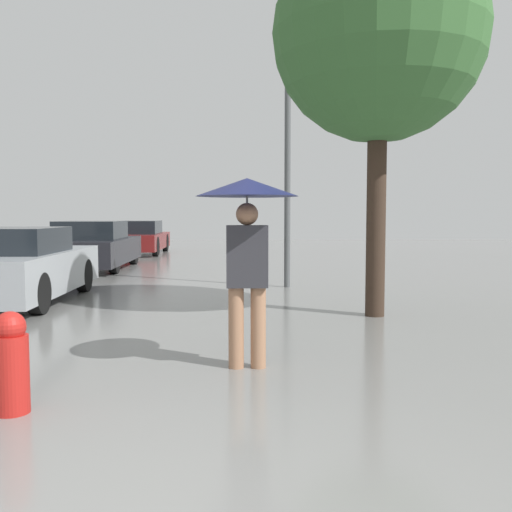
% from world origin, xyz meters
% --- Properties ---
extents(pedestrian, '(0.95, 0.95, 1.76)m').
position_xyz_m(pedestrian, '(0.49, 3.05, 1.37)').
color(pedestrian, '#9E7051').
rests_on(pedestrian, ground_plane).
extents(parked_car_second, '(1.78, 3.96, 1.22)m').
position_xyz_m(parked_car_second, '(-3.23, 7.20, 0.58)').
color(parked_car_second, '#9EA3A8').
rests_on(parked_car_second, ground_plane).
extents(parked_car_third, '(1.80, 4.24, 1.26)m').
position_xyz_m(parked_car_third, '(-3.36, 12.96, 0.59)').
color(parked_car_third, black).
rests_on(parked_car_third, ground_plane).
extents(parked_car_farthest, '(1.65, 4.42, 1.21)m').
position_xyz_m(parked_car_farthest, '(-3.08, 18.78, 0.57)').
color(parked_car_farthest, maroon).
rests_on(parked_car_farthest, ground_plane).
extents(tree, '(2.93, 2.93, 5.36)m').
position_xyz_m(tree, '(2.36, 5.72, 3.87)').
color(tree, '#38281E').
rests_on(tree, ground_plane).
extents(street_lamp, '(0.26, 0.26, 4.73)m').
position_xyz_m(street_lamp, '(1.41, 8.98, 2.76)').
color(street_lamp, '#515456').
rests_on(street_lamp, ground_plane).
extents(fire_hydrant, '(0.25, 0.25, 0.74)m').
position_xyz_m(fire_hydrant, '(-1.23, 1.89, 0.37)').
color(fire_hydrant, '#B21E19').
rests_on(fire_hydrant, ground_plane).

